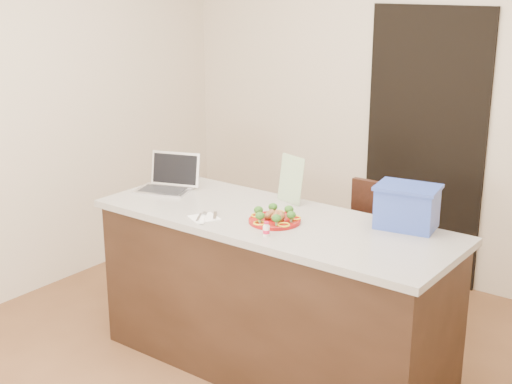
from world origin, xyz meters
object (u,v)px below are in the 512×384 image
Objects in this scene: yogurt_bottle at (266,230)px; blue_box at (407,207)px; plate at (275,220)px; laptop at (169,180)px; island at (273,294)px; napkin at (204,218)px; chair at (373,255)px.

blue_box is (0.51, 0.54, 0.09)m from yogurt_bottle.
plate is 0.76× the size of laptop.
plate is at bearing -49.17° from island.
plate is 0.88m from laptop.
yogurt_bottle reaches higher than island.
plate reaches higher than island.
napkin is at bearing 177.78° from yogurt_bottle.
blue_box is 0.69m from chair.
napkin is 1.12m from chair.
island is 0.71m from chair.
island is 27.27× the size of yogurt_bottle.
island is at bearing 38.68° from napkin.
napkin is (-0.30, -0.24, 0.46)m from island.
laptop is at bearing -150.85° from chair.
blue_box is at bearing 30.02° from plate.
yogurt_bottle is at bearing -142.99° from blue_box.
yogurt_bottle is 0.75m from blue_box.
yogurt_bottle is at bearing -61.60° from island.
blue_box reaches higher than plate.
yogurt_bottle is 0.08× the size of chair.
island is 7.31× the size of plate.
plate is 0.70m from blue_box.
island is 2.08× the size of chair.
yogurt_bottle is at bearing -37.22° from laptop.
plate is 0.83m from chair.
chair is (0.59, 0.88, -0.36)m from napkin.
yogurt_bottle is (0.43, -0.02, 0.03)m from napkin.
laptop is at bearing 173.04° from plate.
laptop reaches higher than napkin.
island is 0.47m from plate.
laptop is at bearing 151.67° from napkin.
blue_box is at bearing 29.14° from napkin.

